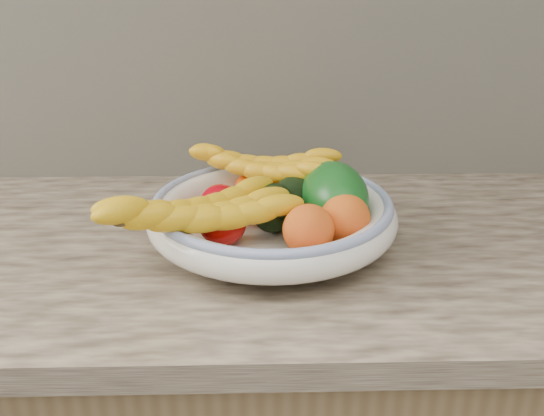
{
  "coord_description": "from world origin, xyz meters",
  "views": [
    {
      "loc": [
        -0.02,
        0.79,
        1.33
      ],
      "look_at": [
        0.0,
        1.66,
        0.96
      ],
      "focal_mm": 40.0,
      "sensor_mm": 36.0,
      "label": 1
    }
  ],
  "objects": [
    {
      "name": "clementine_back_mid",
      "position": [
        0.01,
        1.74,
        0.95
      ],
      "size": [
        0.06,
        0.06,
        0.05
      ],
      "primitive_type": "ellipsoid",
      "rotation": [
        0.0,
        0.0,
        0.09
      ],
      "color": "#FF5505",
      "rests_on": "fruit_bowl"
    },
    {
      "name": "tomato_near_left",
      "position": [
        -0.07,
        1.6,
        0.96
      ],
      "size": [
        0.07,
        0.07,
        0.06
      ],
      "primitive_type": "ellipsoid",
      "rotation": [
        0.0,
        0.0,
        -0.06
      ],
      "color": "#A60806",
      "rests_on": "fruit_bowl"
    },
    {
      "name": "avocado_right",
      "position": [
        0.04,
        1.7,
        0.96
      ],
      "size": [
        0.12,
        0.12,
        0.07
      ],
      "primitive_type": "ellipsoid",
      "rotation": [
        0.0,
        0.0,
        -0.86
      ],
      "color": "black",
      "rests_on": "fruit_bowl"
    },
    {
      "name": "tomato_left",
      "position": [
        -0.08,
        1.68,
        0.96
      ],
      "size": [
        0.09,
        0.09,
        0.06
      ],
      "primitive_type": "ellipsoid",
      "rotation": [
        0.0,
        0.0,
        0.42
      ],
      "color": "#AD000B",
      "rests_on": "fruit_bowl"
    },
    {
      "name": "clementine_back_left",
      "position": [
        -0.04,
        1.77,
        0.95
      ],
      "size": [
        0.06,
        0.06,
        0.05
      ],
      "primitive_type": "ellipsoid",
      "rotation": [
        0.0,
        0.0,
        0.22
      ],
      "color": "#FF5605",
      "rests_on": "fruit_bowl"
    },
    {
      "name": "clementine_back_right",
      "position": [
        0.04,
        1.77,
        0.95
      ],
      "size": [
        0.06,
        0.06,
        0.04
      ],
      "primitive_type": "ellipsoid",
      "rotation": [
        0.0,
        0.0,
        0.4
      ],
      "color": "#E95004",
      "rests_on": "fruit_bowl"
    },
    {
      "name": "peach_right",
      "position": [
        0.11,
        1.6,
        0.97
      ],
      "size": [
        0.08,
        0.08,
        0.07
      ],
      "primitive_type": "ellipsoid",
      "rotation": [
        0.0,
        0.0,
        0.15
      ],
      "color": "orange",
      "rests_on": "fruit_bowl"
    },
    {
      "name": "banana_bunch_back",
      "position": [
        -0.02,
        1.76,
        0.99
      ],
      "size": [
        0.29,
        0.19,
        0.08
      ],
      "primitive_type": null,
      "rotation": [
        0.0,
        0.0,
        -0.33
      ],
      "color": "#F0B013",
      "rests_on": "fruit_bowl"
    },
    {
      "name": "banana_bunch_front",
      "position": [
        -0.11,
        1.58,
        0.98
      ],
      "size": [
        0.33,
        0.25,
        0.08
      ],
      "primitive_type": null,
      "rotation": [
        0.0,
        0.0,
        0.47
      ],
      "color": "yellow",
      "rests_on": "fruit_bowl"
    },
    {
      "name": "green_mango",
      "position": [
        0.1,
        1.66,
        0.98
      ],
      "size": [
        0.16,
        0.18,
        0.13
      ],
      "primitive_type": "ellipsoid",
      "rotation": [
        0.0,
        0.31,
        0.23
      ],
      "color": "#0E4C14",
      "rests_on": "fruit_bowl"
    },
    {
      "name": "peach_front",
      "position": [
        0.05,
        1.57,
        0.97
      ],
      "size": [
        0.08,
        0.08,
        0.07
      ],
      "primitive_type": "ellipsoid",
      "rotation": [
        0.0,
        0.0,
        -0.08
      ],
      "color": "orange",
      "rests_on": "fruit_bowl"
    },
    {
      "name": "avocado_center",
      "position": [
        0.0,
        1.65,
        0.96
      ],
      "size": [
        0.08,
        0.11,
        0.07
      ],
      "primitive_type": "ellipsoid",
      "rotation": [
        0.0,
        0.0,
        -0.09
      ],
      "color": "black",
      "rests_on": "fruit_bowl"
    },
    {
      "name": "fruit_bowl",
      "position": [
        0.0,
        1.66,
        0.95
      ],
      "size": [
        0.39,
        0.39,
        0.08
      ],
      "color": "white",
      "rests_on": "kitchen_counter"
    }
  ]
}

